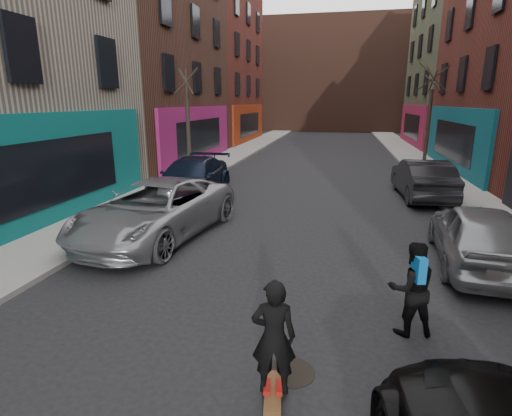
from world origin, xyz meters
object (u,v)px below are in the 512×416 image
at_px(parked_right_far, 479,235).
at_px(parked_right_end, 422,179).
at_px(manhole, 291,372).
at_px(pedestrian, 411,288).
at_px(tree_left_far, 187,110).
at_px(parked_left_end, 191,178).
at_px(parked_left_far, 156,210).
at_px(tree_right_far, 430,106).
at_px(skateboard, 273,393).
at_px(skateboarder, 274,337).

bearing_deg(parked_right_far, parked_right_end, -84.50).
bearing_deg(parked_right_end, manhole, 69.28).
relative_size(parked_right_end, pedestrian, 2.94).
relative_size(parked_right_far, parked_right_end, 0.94).
height_order(tree_left_far, parked_left_end, tree_left_far).
distance_m(tree_left_far, parked_left_far, 9.60).
height_order(tree_right_far, manhole, tree_right_far).
height_order(tree_right_far, skateboard, tree_right_far).
height_order(parked_left_end, parked_right_end, parked_right_end).
bearing_deg(tree_left_far, skateboard, -65.19).
distance_m(tree_left_far, parked_right_far, 14.50).
bearing_deg(parked_left_far, tree_right_far, 64.09).
xyz_separation_m(parked_left_end, skateboarder, (5.18, -10.68, 0.11)).
bearing_deg(manhole, parked_right_end, 72.11).
height_order(parked_left_far, parked_right_end, parked_left_far).
bearing_deg(skateboarder, tree_right_far, -113.08).
height_order(parked_left_end, skateboarder, skateboarder).
height_order(skateboard, manhole, skateboard).
distance_m(parked_left_far, pedestrian, 7.38).
relative_size(tree_right_far, parked_left_end, 1.26).
relative_size(parked_left_far, parked_left_end, 1.08).
bearing_deg(skateboard, pedestrian, 37.03).
xyz_separation_m(skateboard, skateboarder, (0.00, 0.00, 0.85)).
bearing_deg(parked_right_end, tree_right_far, -103.82).
height_order(parked_left_far, skateboarder, skateboarder).
distance_m(tree_left_far, tree_right_far, 13.78).
distance_m(parked_right_end, manhole, 12.53).
bearing_deg(parked_right_end, parked_left_end, 7.97).
relative_size(tree_right_far, skateboarder, 4.27).
height_order(parked_right_end, manhole, parked_right_end).
bearing_deg(tree_left_far, parked_left_far, -74.85).
relative_size(parked_left_far, skateboarder, 3.67).
bearing_deg(parked_left_far, skateboarder, -44.90).
bearing_deg(parked_right_end, skateboard, 69.26).
height_order(skateboard, skateboarder, skateboarder).
bearing_deg(tree_right_far, pedestrian, -101.00).
distance_m(tree_left_far, parked_left_end, 5.02).
bearing_deg(tree_right_far, parked_right_far, -95.96).
relative_size(parked_left_end, skateboard, 6.75).
bearing_deg(skateboarder, parked_right_far, -134.80).
xyz_separation_m(tree_right_far, skateboarder, (-5.62, -20.67, -2.63)).
relative_size(tree_right_far, skateboard, 8.50).
distance_m(tree_left_far, skateboarder, 16.35).
bearing_deg(parked_left_far, skateboard, -44.90).
bearing_deg(skateboard, manhole, 63.75).
height_order(skateboarder, pedestrian, skateboarder).
bearing_deg(tree_right_far, manhole, -105.13).
relative_size(tree_left_far, parked_left_far, 1.11).
bearing_deg(parked_right_far, tree_left_far, -35.29).
xyz_separation_m(tree_left_far, parked_left_end, (1.60, -3.99, -2.60)).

